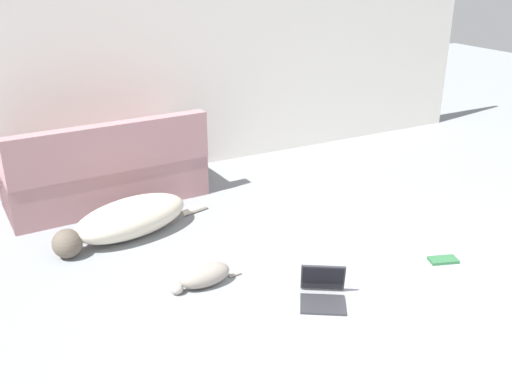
# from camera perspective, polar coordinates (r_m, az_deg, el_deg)

# --- Properties ---
(wall_back) EXTENTS (7.53, 0.06, 2.54)m
(wall_back) POSITION_cam_1_polar(r_m,az_deg,el_deg) (6.52, -5.68, 13.45)
(wall_back) COLOR silver
(wall_back) RESTS_ON ground_plane
(couch) EXTENTS (1.93, 0.89, 0.88)m
(couch) POSITION_cam_1_polar(r_m,az_deg,el_deg) (5.86, -14.75, 1.65)
(couch) COLOR #A3757A
(couch) RESTS_ON ground_plane
(dog) EXTENTS (1.53, 0.74, 0.33)m
(dog) POSITION_cam_1_polar(r_m,az_deg,el_deg) (5.13, -12.77, -2.70)
(dog) COLOR beige
(dog) RESTS_ON ground_plane
(cat) EXTENTS (0.59, 0.22, 0.18)m
(cat) POSITION_cam_1_polar(r_m,az_deg,el_deg) (4.33, -5.29, -8.35)
(cat) COLOR gray
(cat) RESTS_ON ground_plane
(laptop_open) EXTENTS (0.45, 0.45, 0.25)m
(laptop_open) POSITION_cam_1_polar(r_m,az_deg,el_deg) (4.20, 6.70, -9.58)
(laptop_open) COLOR #2D2D33
(laptop_open) RESTS_ON ground_plane
(book_green) EXTENTS (0.26, 0.19, 0.02)m
(book_green) POSITION_cam_1_polar(r_m,az_deg,el_deg) (4.91, 18.21, -6.47)
(book_green) COLOR #2D663D
(book_green) RESTS_ON ground_plane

